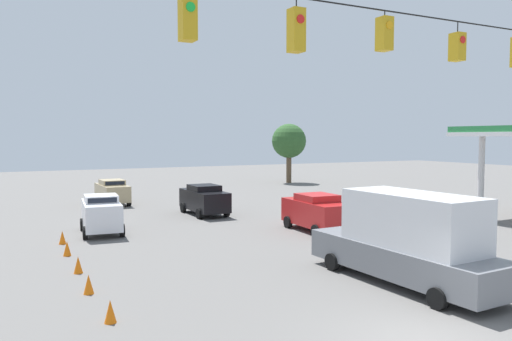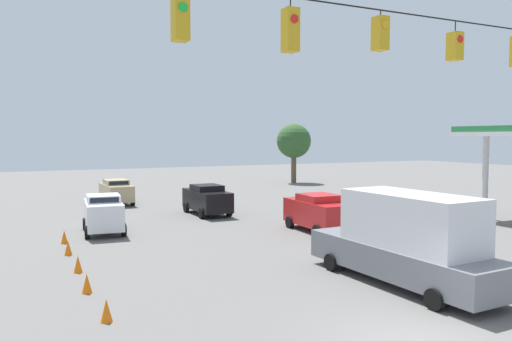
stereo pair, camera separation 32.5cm
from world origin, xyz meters
name	(u,v)px [view 2 (the right image)]	position (x,y,z in m)	size (l,w,h in m)	color
overhead_signal_span	(378,103)	(0.05, -1.69, 5.80)	(23.70, 0.38, 8.92)	#939399
sedan_tan_withflow_deep	(116,191)	(1.74, -28.56, 0.95)	(2.02, 4.29, 1.82)	tan
sedan_black_oncoming_deep	(207,199)	(-2.51, -21.06, 0.99)	(2.05, 4.44, 1.89)	black
sedan_red_oncoming_far	(319,212)	(-5.73, -13.14, 1.02)	(2.22, 4.43, 1.95)	red
box_truck_grey_crossing_near	(406,240)	(-3.08, -3.89, 1.51)	(2.65, 7.48, 3.08)	slate
sedan_white_withflow_far	(104,213)	(4.43, -17.62, 1.03)	(2.23, 3.99, 1.98)	silver
traffic_cone_nearest	(106,310)	(6.45, -4.84, 0.31)	(0.32, 0.32, 0.62)	orange
traffic_cone_second	(87,283)	(6.58, -7.64, 0.31)	(0.32, 0.32, 0.62)	orange
traffic_cone_third	(78,264)	(6.54, -10.29, 0.31)	(0.32, 0.32, 0.62)	orange
traffic_cone_fourth	(68,248)	(6.58, -13.29, 0.31)	(0.32, 0.32, 0.62)	orange
traffic_cone_fifth	(64,237)	(6.50, -15.79, 0.31)	(0.32, 0.32, 0.62)	orange
tree_horizon_left	(294,141)	(-18.72, -37.68, 4.46)	(3.68, 3.68, 6.35)	brown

